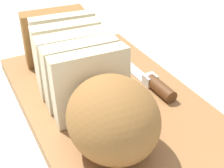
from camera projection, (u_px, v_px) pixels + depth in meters
ground_plane at (112, 110)px, 0.52m from camera, size 3.00×3.00×0.00m
cutting_board at (112, 105)px, 0.51m from camera, size 0.44×0.28×0.02m
bread_loaf at (86, 80)px, 0.46m from camera, size 0.34×0.13×0.10m
bread_knife at (145, 77)px, 0.55m from camera, size 0.29×0.03×0.02m
crumb_near_knife at (108, 115)px, 0.47m from camera, size 0.00×0.00×0.00m
crumb_near_loaf at (135, 89)px, 0.52m from camera, size 0.00×0.00×0.00m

